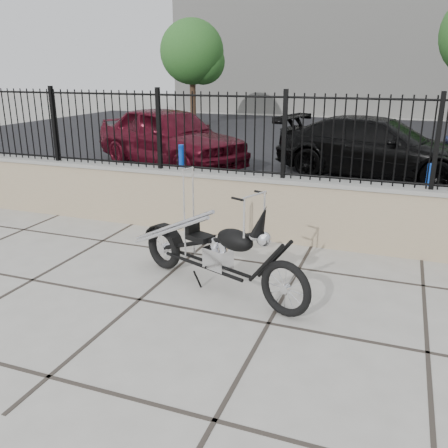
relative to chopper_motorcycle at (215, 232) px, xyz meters
name	(u,v)px	position (x,y,z in m)	size (l,w,h in m)	color
ground_plane	(139,300)	(-0.69, -0.58, -0.71)	(90.00, 90.00, 0.00)	#99968E
parking_lot	(322,144)	(-0.69, 11.92, -0.71)	(30.00, 30.00, 0.00)	black
retaining_wall	(219,203)	(-0.69, 1.92, -0.23)	(14.00, 0.36, 0.96)	gray
iron_fence	(219,133)	(-0.69, 1.92, 0.85)	(14.00, 0.08, 1.20)	black
background_building	(366,42)	(-0.69, 25.92, 3.29)	(22.00, 6.00, 8.00)	beige
chopper_motorcycle	(215,232)	(0.00, 0.00, 0.00)	(2.36, 0.41, 1.41)	black
car_red	(170,136)	(-3.86, 6.57, 0.08)	(1.87, 4.64, 1.58)	#4D0B18
car_black	(378,148)	(1.38, 7.07, 0.00)	(1.98, 4.87, 1.41)	black
bollard_a	(182,167)	(-2.45, 4.30, -0.22)	(0.12, 0.12, 0.97)	blue
bollard_b	(428,191)	(2.40, 3.92, -0.23)	(0.11, 0.11, 0.95)	#0B51A7
tree_left	(192,49)	(-7.34, 15.89, 2.66)	(2.85, 2.85, 4.81)	#382619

